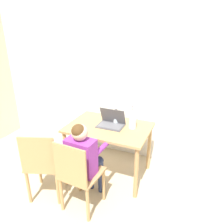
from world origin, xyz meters
name	(u,v)px	position (x,y,z in m)	size (l,w,h in m)	color
wall_back	(126,76)	(0.00, 2.23, 1.25)	(6.40, 0.05, 2.50)	white
dining_table	(109,133)	(-0.01, 1.61, 0.62)	(1.06, 0.71, 0.72)	tan
chair_occupied	(78,175)	(-0.05, 0.89, 0.46)	(0.42, 0.42, 0.88)	tan
chair_spare	(44,165)	(-0.51, 0.90, 0.46)	(0.51, 0.51, 0.88)	tan
person_seated	(84,155)	(-0.04, 1.01, 0.64)	(0.34, 0.44, 1.03)	purple
laptop	(111,122)	(0.01, 1.65, 0.77)	(0.34, 0.23, 0.22)	#4C4C51
flower_vase	(133,118)	(0.28, 1.69, 0.85)	(0.09, 0.09, 0.34)	silver
water_bottle	(116,117)	(0.03, 1.75, 0.81)	(0.07, 0.07, 0.19)	silver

